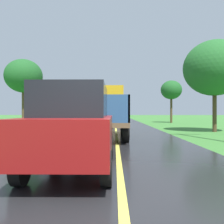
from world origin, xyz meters
The scene contains 9 objects.
ground_plane centered at (0.00, 0.00, 0.00)m, with size 200.00×200.00×0.00m, color #3D7A33.
road_surface centered at (0.00, 0.00, 0.04)m, with size 6.40×120.00×0.08m, color #232326.
centre_line centered at (0.00, 0.00, 0.08)m, with size 0.14×108.00×0.01m, color #E0D64C.
banana_truck_near centered at (-0.67, 8.96, 1.47)m, with size 2.38×5.82×2.80m.
banana_truck_far centered at (-0.37, 24.89, 1.46)m, with size 2.38×5.81×2.80m.
roadside_tree_near_left centered at (6.93, 12.74, 4.48)m, with size 4.31×4.31×6.42m.
roadside_tree_mid_right centered at (7.20, 26.40, 4.19)m, with size 2.68×2.68×5.43m.
roadside_tree_far_left centered at (-7.34, 14.82, 4.24)m, with size 2.94×2.94×5.59m.
following_car centered at (-1.04, 1.57, 1.07)m, with size 1.74×4.10×1.92m.
Camera 1 is at (-0.12, -3.85, 1.41)m, focal length 37.79 mm.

